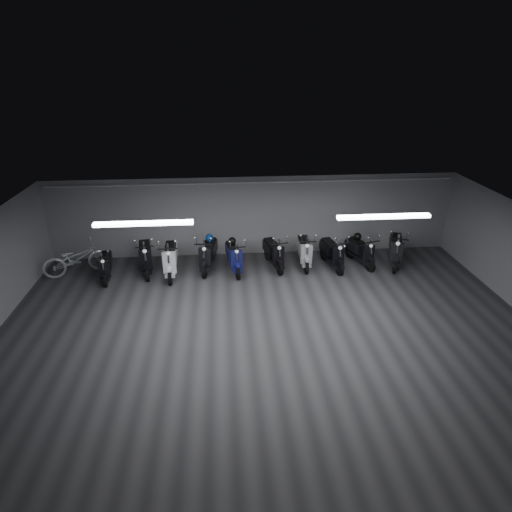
{
  "coord_description": "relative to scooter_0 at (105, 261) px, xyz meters",
  "views": [
    {
      "loc": [
        -1.06,
        -8.81,
        6.38
      ],
      "look_at": [
        -0.13,
        2.5,
        1.05
      ],
      "focal_mm": 29.61,
      "sensor_mm": 36.0,
      "label": 1
    }
  ],
  "objects": [
    {
      "name": "scooter_3",
      "position": [
        3.21,
        0.42,
        0.11
      ],
      "size": [
        0.98,
        2.0,
        1.42
      ],
      "primitive_type": null,
      "rotation": [
        0.0,
        0.0,
        -0.19
      ],
      "color": "black",
      "rests_on": "floor"
    },
    {
      "name": "scooter_6",
      "position": [
        6.42,
        0.45,
        0.09
      ],
      "size": [
        0.72,
        1.89,
        1.38
      ],
      "primitive_type": null,
      "rotation": [
        0.0,
        0.0,
        -0.06
      ],
      "color": "#B3B3B8",
      "rests_on": "floor"
    },
    {
      "name": "back_wall",
      "position": [
        4.81,
        1.57,
        0.8
      ],
      "size": [
        14.0,
        0.01,
        2.8
      ],
      "primitive_type": "cube",
      "color": "gray",
      "rests_on": "ground"
    },
    {
      "name": "scooter_0",
      "position": [
        0.0,
        0.0,
        0.0
      ],
      "size": [
        0.76,
        1.68,
        1.21
      ],
      "primitive_type": null,
      "rotation": [
        0.0,
        0.0,
        0.14
      ],
      "color": "black",
      "rests_on": "floor"
    },
    {
      "name": "fluor_strip_right",
      "position": [
        7.81,
        -2.43,
        2.14
      ],
      "size": [
        2.4,
        0.18,
        0.08
      ],
      "primitive_type": "cube",
      "color": "white",
      "rests_on": "ceiling"
    },
    {
      "name": "scooter_7",
      "position": [
        7.31,
        0.22,
        0.07
      ],
      "size": [
        0.93,
        1.9,
        1.35
      ],
      "primitive_type": null,
      "rotation": [
        0.0,
        0.0,
        0.19
      ],
      "color": "black",
      "rests_on": "floor"
    },
    {
      "name": "fluor_strip_left",
      "position": [
        1.81,
        -2.43,
        2.14
      ],
      "size": [
        2.4,
        0.18,
        0.08
      ],
      "primitive_type": "cube",
      "color": "white",
      "rests_on": "ceiling"
    },
    {
      "name": "bicycle",
      "position": [
        -1.01,
        0.42,
        0.06
      ],
      "size": [
        2.16,
        1.43,
        1.32
      ],
      "primitive_type": "imported",
      "rotation": [
        0.0,
        0.0,
        1.95
      ],
      "color": "white",
      "rests_on": "floor"
    },
    {
      "name": "helmet_0",
      "position": [
        3.26,
        0.68,
        0.41
      ],
      "size": [
        0.26,
        0.26,
        0.26
      ],
      "primitive_type": "sphere",
      "color": "navy",
      "rests_on": "scooter_3"
    },
    {
      "name": "ceiling",
      "position": [
        4.81,
        -3.43,
        2.2
      ],
      "size": [
        14.0,
        10.0,
        0.01
      ],
      "primitive_type": "cube",
      "color": "gray",
      "rests_on": "ground"
    },
    {
      "name": "scooter_1",
      "position": [
        1.19,
        0.37,
        0.12
      ],
      "size": [
        0.98,
        2.02,
        1.44
      ],
      "primitive_type": null,
      "rotation": [
        0.0,
        0.0,
        0.18
      ],
      "color": "black",
      "rests_on": "floor"
    },
    {
      "name": "scooter_9",
      "position": [
        9.48,
        0.24,
        0.13
      ],
      "size": [
        1.29,
        2.09,
        1.48
      ],
      "primitive_type": null,
      "rotation": [
        0.0,
        0.0,
        -0.34
      ],
      "color": "black",
      "rests_on": "floor"
    },
    {
      "name": "scooter_4",
      "position": [
        4.05,
        0.22,
        0.07
      ],
      "size": [
        0.88,
        1.89,
        1.36
      ],
      "primitive_type": null,
      "rotation": [
        0.0,
        0.0,
        0.15
      ],
      "color": "navy",
      "rests_on": "floor"
    },
    {
      "name": "scooter_2",
      "position": [
        2.02,
        0.11,
        0.14
      ],
      "size": [
        0.74,
        2.03,
        1.49
      ],
      "primitive_type": null,
      "rotation": [
        0.0,
        0.0,
        0.04
      ],
      "color": "white",
      "rests_on": "floor"
    },
    {
      "name": "conduit",
      "position": [
        4.81,
        1.49,
        2.02
      ],
      "size": [
        13.6,
        0.05,
        0.05
      ],
      "primitive_type": "cylinder",
      "rotation": [
        0.0,
        1.57,
        0.0
      ],
      "color": "white",
      "rests_on": "back_wall"
    },
    {
      "name": "helmet_1",
      "position": [
        8.24,
        0.57,
        0.33
      ],
      "size": [
        0.26,
        0.26,
        0.26
      ],
      "primitive_type": "sphere",
      "color": "black",
      "rests_on": "scooter_8"
    },
    {
      "name": "scooter_8",
      "position": [
        8.31,
        0.34,
        0.05
      ],
      "size": [
        1.1,
        1.84,
        1.3
      ],
      "primitive_type": null,
      "rotation": [
        0.0,
        0.0,
        0.32
      ],
      "color": "black",
      "rests_on": "floor"
    },
    {
      "name": "front_wall",
      "position": [
        4.81,
        -8.44,
        0.8
      ],
      "size": [
        14.0,
        0.01,
        2.8
      ],
      "primitive_type": "cube",
      "color": "gray",
      "rests_on": "ground"
    },
    {
      "name": "floor",
      "position": [
        4.81,
        -3.43,
        -0.61
      ],
      "size": [
        14.0,
        10.0,
        0.01
      ],
      "primitive_type": "cube",
      "color": "#363638",
      "rests_on": "ground"
    },
    {
      "name": "scooter_5",
      "position": [
        5.37,
        0.38,
        0.07
      ],
      "size": [
        0.99,
        1.9,
        1.35
      ],
      "primitive_type": null,
      "rotation": [
        0.0,
        0.0,
        0.22
      ],
      "color": "black",
      "rests_on": "floor"
    },
    {
      "name": "helmet_2",
      "position": [
        4.01,
        0.47,
        0.36
      ],
      "size": [
        0.25,
        0.25,
        0.25
      ],
      "primitive_type": "sphere",
      "color": "black",
      "rests_on": "scooter_4"
    }
  ]
}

